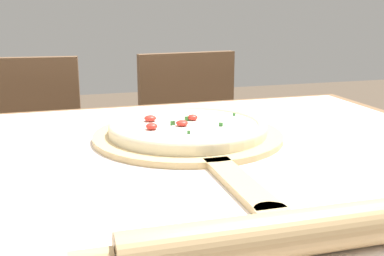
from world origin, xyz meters
The scene contains 7 objects.
dining_table centered at (0.00, 0.00, 0.67)m, with size 1.30×1.00×0.78m.
towel_cloth centered at (0.00, 0.00, 0.78)m, with size 1.22×0.92×0.00m.
pizza_peel centered at (0.06, 0.09, 0.79)m, with size 0.40×0.63×0.01m.
pizza centered at (0.06, 0.11, 0.81)m, with size 0.33×0.33×0.03m.
rolling_pin centered at (0.00, -0.39, 0.81)m, with size 0.41×0.06×0.05m.
chair_left centered at (-0.32, 0.83, 0.51)m, with size 0.44×0.44×0.88m.
chair_right centered at (0.29, 0.83, 0.51)m, with size 0.43×0.43×0.88m.
Camera 1 is at (-0.21, -0.83, 1.05)m, focal length 45.00 mm.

